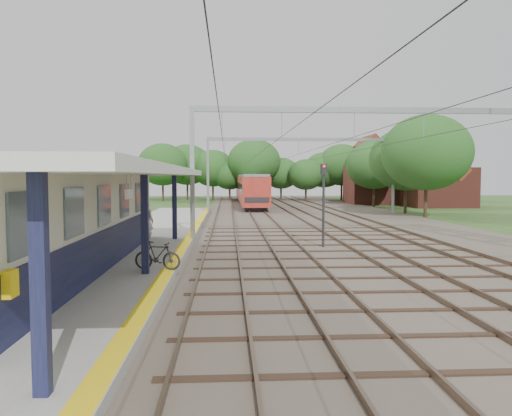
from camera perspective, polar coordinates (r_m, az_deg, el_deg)
name	(u,v)px	position (r m, az deg, el deg)	size (l,w,h in m)	color
ground	(382,342)	(11.21, 14.16, -14.62)	(160.00, 160.00, 0.00)	#2D4C1E
ballast_bed	(316,219)	(40.94, 6.93, -1.22)	(18.00, 90.00, 0.10)	#473D33
platform	(139,245)	(24.74, -13.19, -4.17)	(5.00, 52.00, 0.35)	gray
yellow_stripe	(186,241)	(24.43, -7.98, -3.78)	(0.45, 52.00, 0.01)	yellow
station_building	(61,219)	(18.11, -21.41, -1.20)	(3.41, 18.00, 3.40)	beige
canopy	(85,172)	(16.77, -19.00, 3.96)	(6.40, 20.00, 3.44)	#111436
rail_tracks	(286,217)	(40.56, 3.45, -1.07)	(11.80, 88.00, 0.15)	brown
catenary_system	(320,148)	(36.10, 7.36, 6.81)	(17.22, 88.00, 7.00)	gray
tree_band	(280,166)	(67.66, 2.75, 4.83)	(31.72, 30.88, 8.82)	#382619
house_near	(438,181)	(61.16, 20.11, 2.93)	(7.00, 6.12, 7.89)	brown
house_far	(380,178)	(65.06, 13.95, 3.29)	(8.00, 6.12, 8.66)	brown
person	(146,221)	(24.47, -12.44, -1.51)	(0.72, 0.47, 1.97)	beige
bicycle	(157,256)	(17.14, -11.20, -5.36)	(0.45, 1.60, 0.96)	black
train	(249,188)	(63.61, -0.80, 2.30)	(2.74, 34.14, 3.61)	black
signal_post	(324,197)	(24.06, 7.73, 1.26)	(0.31, 0.28, 4.08)	black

